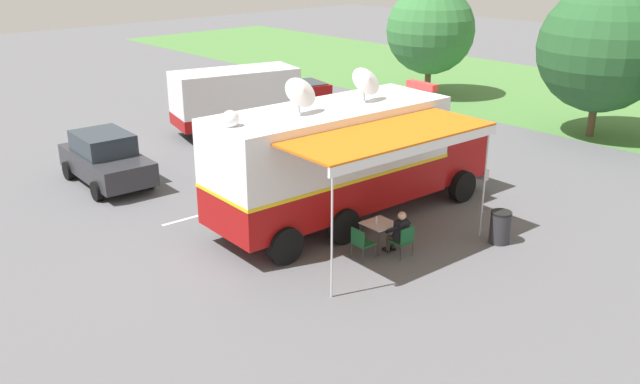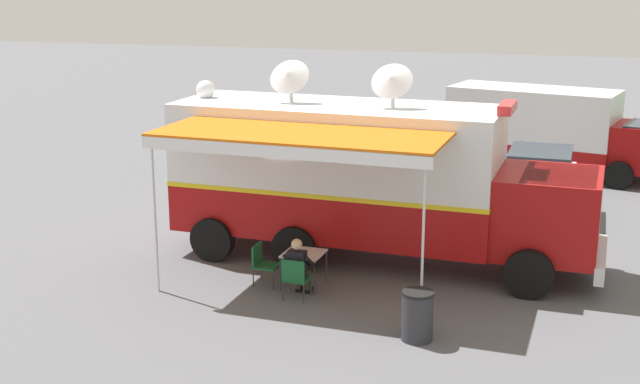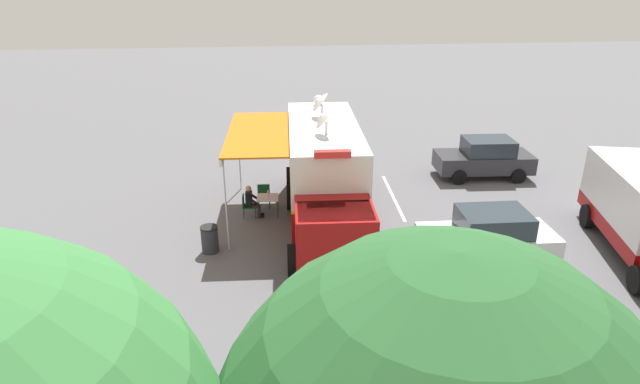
{
  "view_description": "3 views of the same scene",
  "coord_description": "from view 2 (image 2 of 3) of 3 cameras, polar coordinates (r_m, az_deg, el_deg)",
  "views": [
    {
      "loc": [
        13.4,
        -12.4,
        7.86
      ],
      "look_at": [
        0.74,
        -1.03,
        1.46
      ],
      "focal_mm": 37.95,
      "sensor_mm": 36.0,
      "label": 1
    },
    {
      "loc": [
        18.08,
        4.91,
        6.38
      ],
      "look_at": [
        0.76,
        -0.16,
        1.68
      ],
      "focal_mm": 48.1,
      "sensor_mm": 36.0,
      "label": 2
    },
    {
      "loc": [
        2.22,
        18.79,
        8.64
      ],
      "look_at": [
        0.21,
        0.67,
        1.17
      ],
      "focal_mm": 30.38,
      "sensor_mm": 36.0,
      "label": 3
    }
  ],
  "objects": [
    {
      "name": "water_bottle",
      "position": [
        17.68,
        -1.42,
        -3.69
      ],
      "size": [
        0.07,
        0.07,
        0.22
      ],
      "color": "silver",
      "rests_on": "folding_table"
    },
    {
      "name": "car_far_corner",
      "position": [
        23.45,
        14.33,
        0.57
      ],
      "size": [
        4.24,
        2.1,
        1.76
      ],
      "color": "silver",
      "rests_on": "ground"
    },
    {
      "name": "trash_bin",
      "position": [
        15.38,
        6.49,
        -8.17
      ],
      "size": [
        0.57,
        0.57,
        0.91
      ],
      "color": "#2D2D33",
      "rests_on": "ground"
    },
    {
      "name": "folding_table",
      "position": [
        17.69,
        -1.1,
        -4.24
      ],
      "size": [
        0.84,
        0.84,
        0.73
      ],
      "color": "silver",
      "rests_on": "ground"
    },
    {
      "name": "car_behind_truck",
      "position": [
        27.53,
        -1.24,
        3.07
      ],
      "size": [
        4.3,
        2.2,
        1.76
      ],
      "color": "#2D2D33",
      "rests_on": "ground"
    },
    {
      "name": "folding_chair_at_table",
      "position": [
        17.0,
        -1.66,
        -5.6
      ],
      "size": [
        0.5,
        0.5,
        0.87
      ],
      "color": "#19562D",
      "rests_on": "ground"
    },
    {
      "name": "seated_responder",
      "position": [
        17.12,
        -1.44,
        -4.96
      ],
      "size": [
        0.68,
        0.57,
        1.25
      ],
      "color": "black",
      "rests_on": "ground"
    },
    {
      "name": "ground_plane",
      "position": [
        19.79,
        1.08,
        -4.21
      ],
      "size": [
        100.0,
        100.0,
        0.0
      ],
      "primitive_type": "plane",
      "color": "#5B5B60"
    },
    {
      "name": "lot_stripe",
      "position": [
        22.93,
        -0.12,
        -1.55
      ],
      "size": [
        0.35,
        4.8,
        0.01
      ],
      "primitive_type": "cube",
      "rotation": [
        0.0,
        0.0,
        -0.05
      ],
      "color": "silver",
      "rests_on": "ground"
    },
    {
      "name": "support_truck",
      "position": [
        28.43,
        14.94,
        3.99
      ],
      "size": [
        3.6,
        7.09,
        2.7
      ],
      "color": "white",
      "rests_on": "ground"
    },
    {
      "name": "folding_chair_beside_table",
      "position": [
        17.87,
        -3.84,
        -4.61
      ],
      "size": [
        0.5,
        0.5,
        0.87
      ],
      "color": "#19562D",
      "rests_on": "ground"
    },
    {
      "name": "command_truck",
      "position": [
        19.01,
        3.22,
        1.09
      ],
      "size": [
        5.13,
        9.6,
        4.53
      ],
      "color": "#9E0F0F",
      "rests_on": "ground"
    }
  ]
}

